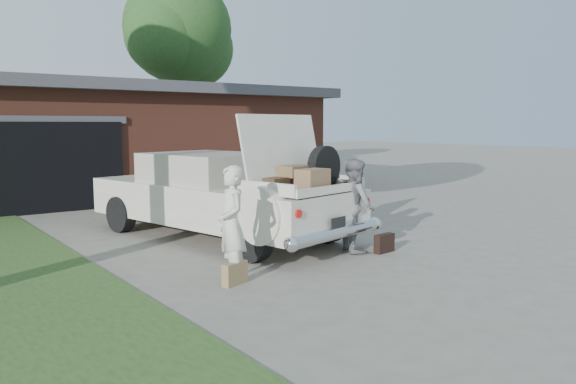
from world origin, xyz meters
TOP-DOWN VIEW (x-y plane):
  - ground at (0.00, 0.00)m, footprint 90.00×90.00m
  - house at (0.98, 11.47)m, footprint 12.80×7.80m
  - tree_right at (6.51, 17.55)m, footprint 5.58×4.85m
  - sedan at (0.12, 2.89)m, footprint 3.25×5.92m
  - woman_left at (-1.29, 0.16)m, footprint 0.49×0.65m
  - woman_right at (1.36, 0.53)m, footprint 0.83×0.93m
  - suitcase_left at (-1.33, 0.01)m, footprint 0.41×0.23m
  - suitcase_right at (1.67, 0.13)m, footprint 0.42×0.17m

SIDE VIEW (x-z plane):
  - ground at x=0.00m, z-range 0.00..0.00m
  - suitcase_left at x=-1.33m, z-range 0.00..0.30m
  - suitcase_right at x=1.67m, z-range 0.00..0.31m
  - woman_right at x=1.36m, z-range 0.00..1.58m
  - woman_left at x=-1.29m, z-range 0.00..1.59m
  - sedan at x=0.12m, z-range -0.33..1.98m
  - house at x=0.98m, z-range 0.02..3.32m
  - tree_right at x=6.51m, z-range 1.72..10.56m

